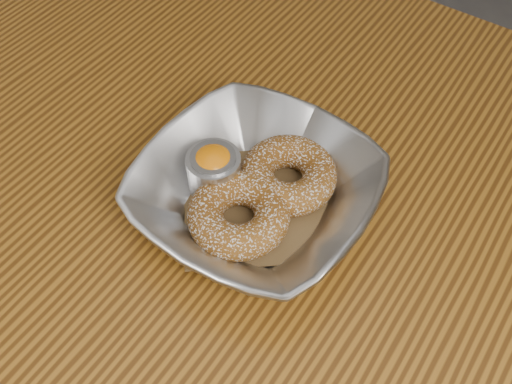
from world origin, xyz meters
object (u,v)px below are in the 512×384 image
Objects in this scene: ramekin at (214,170)px; table at (334,274)px; serving_bowl at (256,193)px; donut_front at (239,215)px; donut_back at (288,175)px.

table is at bearing 15.94° from ramekin.
table is 0.16m from serving_bowl.
serving_bowl reaches higher than donut_front.
donut_back is (0.01, 0.04, -0.00)m from serving_bowl.
serving_bowl is at bearing 4.49° from ramekin.
ramekin is (-0.06, -0.04, 0.01)m from donut_back.
ramekin reaches higher than table.
serving_bowl is 0.03m from donut_front.
serving_bowl is at bearing -157.98° from table.
donut_front reaches higher than table.
serving_bowl is (-0.08, -0.03, 0.13)m from table.
serving_bowl is at bearing -109.80° from donut_back.
donut_back is at bearing 176.75° from table.
donut_back is 0.99× the size of donut_front.
table is 0.19m from ramekin.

